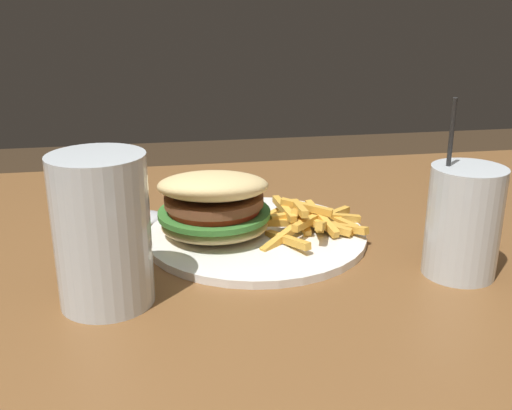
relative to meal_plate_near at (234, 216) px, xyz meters
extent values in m
cube|color=brown|center=(-0.03, 0.22, -0.05)|extent=(1.26, 1.20, 0.03)
cylinder|color=brown|center=(-0.59, -0.31, -0.43)|extent=(0.07, 0.07, 0.73)
cylinder|color=white|center=(-0.03, -0.01, -0.03)|extent=(0.28, 0.28, 0.01)
ellipsoid|color=#E0C17F|center=(0.02, 0.00, -0.01)|extent=(0.15, 0.13, 0.03)
cylinder|color=#38752D|center=(0.02, 0.00, 0.01)|extent=(0.16, 0.16, 0.01)
cylinder|color=red|center=(0.02, 0.00, 0.01)|extent=(0.13, 0.13, 0.01)
cylinder|color=brown|center=(0.02, 0.00, 0.02)|extent=(0.14, 0.14, 0.01)
ellipsoid|color=#E0C17F|center=(0.03, 0.01, 0.05)|extent=(0.15, 0.13, 0.05)
cube|color=gold|center=(-0.11, 0.01, -0.02)|extent=(0.02, 0.06, 0.03)
cube|color=gold|center=(-0.08, -0.01, 0.00)|extent=(0.07, 0.02, 0.01)
cube|color=gold|center=(-0.09, 0.02, -0.01)|extent=(0.05, 0.05, 0.01)
cube|color=gold|center=(-0.09, -0.01, -0.01)|extent=(0.01, 0.06, 0.02)
cube|color=gold|center=(-0.07, -0.02, 0.00)|extent=(0.02, 0.08, 0.01)
cube|color=gold|center=(-0.08, 0.00, 0.01)|extent=(0.01, 0.06, 0.01)
cube|color=gold|center=(-0.12, 0.02, -0.01)|extent=(0.05, 0.04, 0.02)
cube|color=gold|center=(-0.11, 0.03, -0.01)|extent=(0.04, 0.08, 0.03)
cube|color=gold|center=(-0.13, -0.02, -0.02)|extent=(0.09, 0.01, 0.02)
cube|color=gold|center=(-0.06, 0.04, -0.02)|extent=(0.04, 0.08, 0.02)
cube|color=gold|center=(-0.09, -0.03, -0.01)|extent=(0.05, 0.08, 0.03)
cube|color=gold|center=(-0.14, 0.01, -0.02)|extent=(0.05, 0.07, 0.02)
cube|color=gold|center=(-0.11, 0.00, -0.01)|extent=(0.03, 0.07, 0.03)
cube|color=gold|center=(-0.05, 0.00, -0.01)|extent=(0.08, 0.02, 0.01)
cube|color=gold|center=(-0.13, 0.01, -0.02)|extent=(0.05, 0.05, 0.03)
cube|color=gold|center=(-0.10, -0.01, 0.00)|extent=(0.07, 0.04, 0.02)
cube|color=gold|center=(-0.06, 0.03, -0.02)|extent=(0.07, 0.06, 0.03)
cube|color=gold|center=(-0.14, -0.02, -0.02)|extent=(0.04, 0.07, 0.01)
cube|color=gold|center=(-0.10, 0.00, -0.01)|extent=(0.07, 0.06, 0.02)
cube|color=gold|center=(-0.13, -0.03, -0.02)|extent=(0.07, 0.06, 0.01)
cube|color=gold|center=(-0.06, -0.05, -0.02)|extent=(0.08, 0.04, 0.03)
cylinder|color=silver|center=(0.15, 0.13, 0.04)|extent=(0.10, 0.10, 0.16)
cylinder|color=gold|center=(0.15, 0.13, 0.03)|extent=(0.08, 0.08, 0.13)
cylinder|color=silver|center=(-0.24, 0.13, 0.03)|extent=(0.08, 0.08, 0.13)
cylinder|color=yellow|center=(-0.24, 0.13, 0.01)|extent=(0.07, 0.07, 0.09)
cylinder|color=black|center=(-0.22, 0.12, 0.06)|extent=(0.02, 0.02, 0.20)
ellipsoid|color=silver|center=(0.11, -0.09, -0.03)|extent=(0.07, 0.07, 0.02)
cube|color=silver|center=(0.06, -0.16, -0.03)|extent=(0.08, 0.11, 0.00)
camera|label=1|loc=(0.09, 0.70, 0.27)|focal=42.00mm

